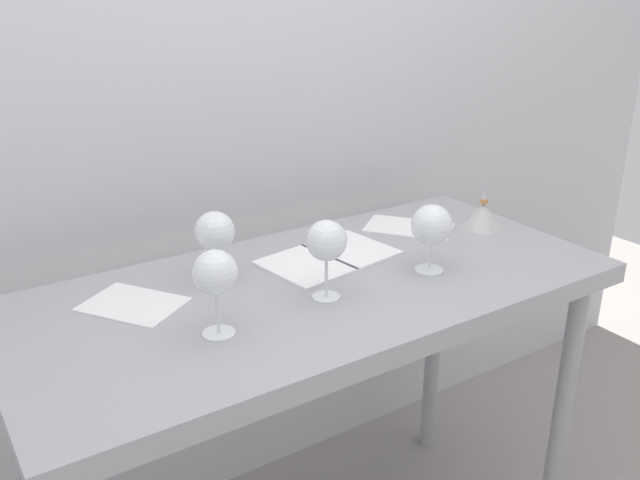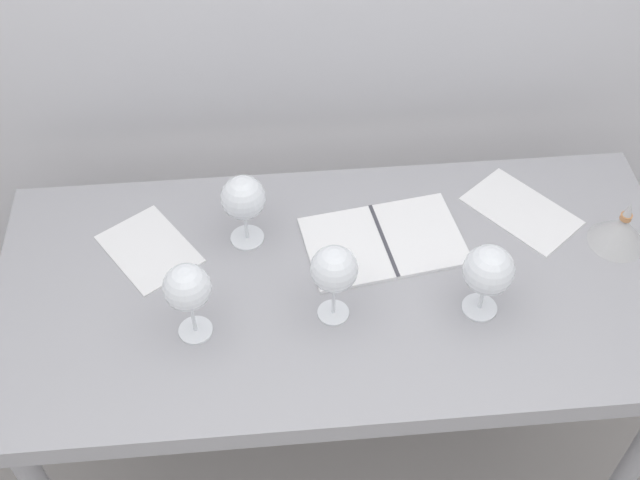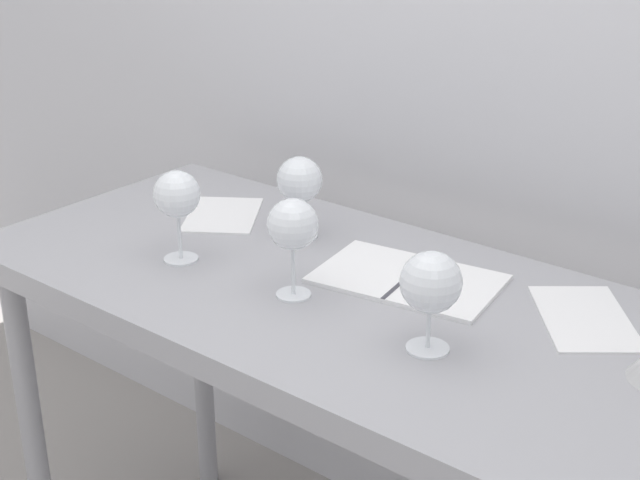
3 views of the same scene
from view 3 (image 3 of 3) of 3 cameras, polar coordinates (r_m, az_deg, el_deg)
back_wall at (r=1.94m, az=10.11°, el=13.08°), size 3.80×0.04×2.60m
steel_counter at (r=1.72m, az=0.75°, el=-5.91°), size 1.40×0.65×0.90m
wine_glass_near_right at (r=1.42m, az=6.87°, el=-2.76°), size 0.10×0.10×0.17m
wine_glass_near_center at (r=1.57m, az=-1.70°, el=0.83°), size 0.09×0.09×0.18m
wine_glass_near_left at (r=1.74m, az=-8.85°, el=2.69°), size 0.09×0.09×0.18m
wine_glass_far_left at (r=1.83m, az=-1.27°, el=3.61°), size 0.09×0.09×0.17m
open_notebook at (r=1.69m, az=5.45°, el=-2.41°), size 0.35×0.25×0.01m
tasting_sheet_upper at (r=1.61m, az=16.06°, el=-4.64°), size 0.26×0.27×0.00m
tasting_sheet_lower at (r=1.99m, az=-6.04°, el=1.57°), size 0.24×0.25×0.00m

